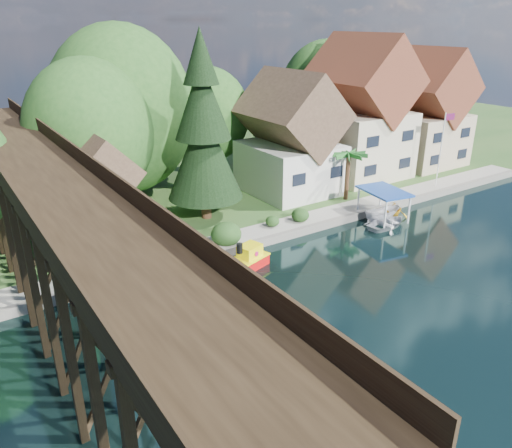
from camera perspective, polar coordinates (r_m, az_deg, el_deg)
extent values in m
plane|color=black|center=(32.14, 11.17, -6.85)|extent=(140.00, 140.00, 0.00)
cube|color=#2B5120|center=(59.21, -12.43, 6.94)|extent=(140.00, 52.00, 0.50)
cube|color=slate|center=(39.73, 7.34, -0.25)|extent=(60.00, 0.40, 0.62)
cube|color=gray|center=(41.79, 8.29, 1.18)|extent=(50.00, 2.60, 0.06)
cube|color=black|center=(17.92, -12.18, -17.96)|extent=(4.00, 0.36, 8.00)
cube|color=black|center=(20.37, -15.68, -12.80)|extent=(4.00, 0.36, 8.00)
cube|color=black|center=(23.01, -18.30, -8.75)|extent=(4.00, 0.36, 8.00)
cube|color=black|center=(25.77, -20.33, -5.54)|extent=(4.00, 0.36, 8.00)
cube|color=black|center=(28.63, -21.95, -2.96)|extent=(4.00, 0.36, 8.00)
cube|color=black|center=(31.55, -23.26, -0.84)|extent=(4.00, 0.36, 8.00)
cube|color=black|center=(34.52, -24.35, 0.91)|extent=(4.00, 0.36, 8.00)
cube|color=black|center=(37.53, -25.26, 2.38)|extent=(4.00, 0.36, 8.00)
cube|color=black|center=(40.57, -26.04, 3.64)|extent=(4.00, 0.36, 8.00)
cube|color=black|center=(43.63, -26.72, 4.71)|extent=(4.00, 0.36, 8.00)
cube|color=black|center=(26.66, -26.63, 3.82)|extent=(0.35, 44.00, 0.35)
cube|color=black|center=(27.23, -19.41, 5.29)|extent=(0.35, 44.00, 0.35)
cube|color=black|center=(26.81, -23.08, 5.18)|extent=(4.00, 44.00, 0.30)
cube|color=black|center=(27.07, -19.13, 7.11)|extent=(0.12, 44.00, 0.80)
cube|color=silver|center=(46.58, 3.90, 6.46)|extent=(7.50, 8.00, 4.50)
cube|color=#463225|center=(45.48, 4.06, 12.47)|extent=(7.64, 8.64, 7.64)
cube|color=black|center=(42.22, 4.96, 5.07)|extent=(1.35, 0.08, 1.00)
cube|color=black|center=(44.86, 9.20, 5.91)|extent=(1.35, 0.08, 1.00)
cube|color=beige|center=(52.48, 11.53, 9.01)|extent=(8.50, 8.50, 6.50)
cube|color=#5B251B|center=(51.45, 12.09, 15.86)|extent=(8.65, 9.18, 8.65)
cube|color=black|center=(47.85, 13.12, 8.01)|extent=(1.53, 0.08, 1.00)
cube|color=black|center=(51.34, 16.86, 8.59)|extent=(1.53, 0.08, 1.00)
cube|color=tan|center=(58.88, 18.18, 9.28)|extent=(8.00, 8.00, 5.50)
cube|color=#5B251B|center=(57.97, 18.86, 14.69)|extent=(8.15, 8.64, 8.15)
cube|color=black|center=(54.69, 20.00, 8.41)|extent=(1.44, 0.08, 1.00)
cube|color=black|center=(58.29, 22.71, 8.82)|extent=(1.44, 0.08, 1.00)
cube|color=silver|center=(37.63, -17.01, 0.79)|extent=(5.00, 5.00, 3.50)
cube|color=#463225|center=(36.54, -17.63, 5.97)|extent=(5.09, 5.40, 5.09)
cube|color=black|center=(34.95, -17.95, -0.68)|extent=(0.90, 0.08, 1.00)
cube|color=black|center=(35.69, -13.68, 0.28)|extent=(0.90, 0.08, 1.00)
cylinder|color=#382314|center=(41.82, -17.67, 3.58)|extent=(0.50, 0.50, 4.50)
ellipsoid|color=#214D1B|center=(40.64, -18.45, 9.93)|extent=(4.40, 4.40, 5.06)
cylinder|color=#382314|center=(46.55, -14.46, 6.08)|extent=(0.50, 0.50, 4.95)
ellipsoid|color=#214D1B|center=(45.43, -15.10, 12.41)|extent=(5.00, 5.00, 5.75)
cylinder|color=#382314|center=(51.03, -5.24, 7.57)|extent=(0.50, 0.50, 4.05)
ellipsoid|color=#214D1B|center=(50.11, -5.41, 12.30)|extent=(4.00, 4.00, 4.60)
cylinder|color=#382314|center=(59.37, 7.73, 9.78)|extent=(0.50, 0.50, 4.50)
ellipsoid|color=#214D1B|center=(58.53, 7.98, 14.32)|extent=(4.60, 4.60, 5.29)
cylinder|color=#382314|center=(62.31, 15.81, 9.32)|extent=(0.50, 0.50, 3.60)
ellipsoid|color=#214D1B|center=(61.62, 16.18, 12.76)|extent=(3.80, 3.80, 4.37)
ellipsoid|color=#1E4117|center=(34.30, -9.37, -2.40)|extent=(1.98, 1.98, 1.53)
ellipsoid|color=#1E4117|center=(35.39, -6.62, -1.75)|extent=(1.54, 1.54, 1.19)
ellipsoid|color=#1E4117|center=(35.75, -3.43, -0.93)|extent=(2.20, 2.20, 1.70)
ellipsoid|color=#1E4117|center=(33.54, -14.15, -3.56)|extent=(1.76, 1.76, 1.36)
ellipsoid|color=#1E4117|center=(38.56, 1.90, 0.48)|extent=(1.54, 1.54, 1.19)
ellipsoid|color=#1E4117|center=(39.72, 5.09, 1.20)|extent=(1.76, 1.76, 1.36)
cylinder|color=#382314|center=(40.38, -5.73, 2.54)|extent=(0.81, 0.81, 2.69)
cone|color=black|center=(39.20, -5.95, 8.09)|extent=(5.92, 5.92, 7.17)
cone|color=black|center=(38.42, -6.20, 13.93)|extent=(4.30, 4.30, 5.83)
cone|color=black|center=(38.10, -6.40, 18.60)|extent=(2.69, 2.69, 4.03)
cylinder|color=#382314|center=(44.99, 10.37, 5.19)|extent=(0.39, 0.39, 3.92)
ellipsoid|color=#1B511C|center=(44.42, 10.56, 7.82)|extent=(3.84, 3.84, 0.89)
cylinder|color=white|center=(50.44, 20.34, 7.87)|extent=(0.10, 0.10, 7.06)
cube|color=#B20C12|center=(50.19, 21.31, 11.34)|extent=(0.99, 0.26, 0.61)
cube|color=red|center=(33.51, -0.92, -4.49)|extent=(3.11, 2.25, 0.75)
cube|color=#FFEA0D|center=(33.33, -0.92, -3.87)|extent=(3.23, 2.36, 0.09)
cube|color=#FFEA0D|center=(33.29, -0.72, -3.16)|extent=(1.76, 1.51, 0.93)
cylinder|color=black|center=(32.32, -1.89, -2.79)|extent=(0.41, 0.41, 0.65)
cylinder|color=#B60E5B|center=(32.95, 0.05, -3.43)|extent=(0.34, 0.17, 0.34)
cylinder|color=#B60E5B|center=(33.63, -1.47, -2.89)|extent=(0.34, 0.17, 0.34)
cylinder|color=#B60E5B|center=(33.80, 0.10, -2.74)|extent=(0.17, 0.34, 0.34)
imported|color=silver|center=(41.37, 14.80, 0.23)|extent=(4.10, 3.09, 0.80)
imported|color=silver|center=(42.37, 14.21, 1.18)|extent=(3.50, 1.78, 1.29)
cube|color=#1844A0|center=(41.74, 14.46, 3.66)|extent=(3.47, 4.54, 0.15)
cylinder|color=white|center=(41.54, 17.09, 1.58)|extent=(0.15, 0.15, 2.32)
cylinder|color=white|center=(44.13, 14.07, 3.11)|extent=(0.15, 0.15, 2.32)
cylinder|color=white|center=(40.10, 14.57, 1.12)|extent=(0.15, 0.15, 2.32)
cylinder|color=white|center=(42.78, 11.61, 2.72)|extent=(0.15, 0.15, 2.32)
imported|color=gold|center=(43.53, 15.54, 1.72)|extent=(3.58, 3.43, 1.46)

